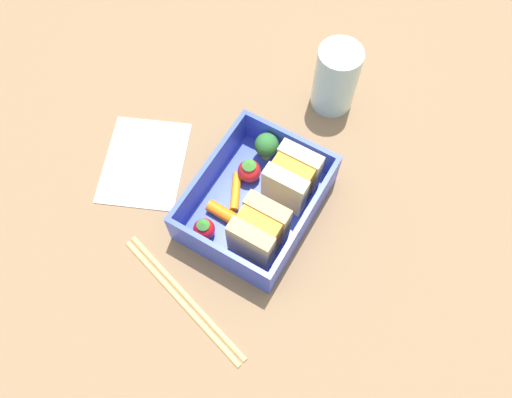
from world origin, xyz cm
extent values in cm
cube|color=#876748|center=(0.00, 0.00, -1.00)|extent=(120.00, 120.00, 2.00)
cube|color=blue|center=(0.00, 0.00, 0.60)|extent=(17.45, 13.73, 1.20)
cube|color=blue|center=(0.00, 6.56, 3.50)|extent=(17.45, 0.60, 4.61)
cube|color=blue|center=(0.00, -6.56, 3.50)|extent=(17.45, 0.60, 4.61)
cube|color=blue|center=(-8.43, 0.00, 3.50)|extent=(0.60, 12.53, 4.61)
cube|color=blue|center=(8.43, 0.00, 3.50)|extent=(0.60, 12.53, 4.61)
cube|color=beige|center=(-5.76, 2.68, 4.31)|extent=(1.84, 5.37, 6.22)
cube|color=orange|center=(-3.91, 2.68, 4.31)|extent=(1.84, 4.94, 5.72)
cube|color=beige|center=(-2.07, 2.68, 4.31)|extent=(1.84, 5.37, 6.22)
cube|color=tan|center=(2.07, 2.68, 4.31)|extent=(1.84, 5.37, 6.22)
cube|color=orange|center=(3.91, 2.68, 4.31)|extent=(1.84, 4.94, 5.72)
cube|color=tan|center=(5.76, 2.68, 4.31)|extent=(1.84, 5.37, 6.22)
cylinder|color=#94C465|center=(-6.62, -2.33, 2.03)|extent=(1.25, 1.25, 1.65)
sphere|color=#2C6D31|center=(-6.62, -2.33, 3.92)|extent=(3.06, 3.06, 3.06)
sphere|color=red|center=(-2.92, -2.68, 2.65)|extent=(2.91, 2.91, 2.91)
cone|color=#418C34|center=(-2.92, -2.68, 4.41)|extent=(1.75, 1.75, 0.60)
cylinder|color=orange|center=(-0.28, -2.92, 1.76)|extent=(4.90, 3.22, 1.11)
cylinder|color=orange|center=(3.32, -2.86, 1.98)|extent=(1.69, 3.74, 1.57)
sphere|color=red|center=(6.39, -3.34, 2.49)|extent=(2.59, 2.59, 2.59)
cone|color=#3C8831|center=(6.39, -3.34, 4.09)|extent=(1.55, 1.55, 0.60)
cylinder|color=tan|center=(13.76, -1.29, 0.35)|extent=(6.07, 19.35, 0.70)
cylinder|color=tan|center=(14.59, -1.52, 0.35)|extent=(6.07, 19.35, 0.70)
cylinder|color=silver|center=(-19.57, 0.69, 4.86)|extent=(5.78, 5.78, 9.72)
cube|color=white|center=(1.70, -16.00, 0.20)|extent=(16.13, 14.62, 0.40)
camera|label=1|loc=(22.52, 13.18, 56.90)|focal=35.00mm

